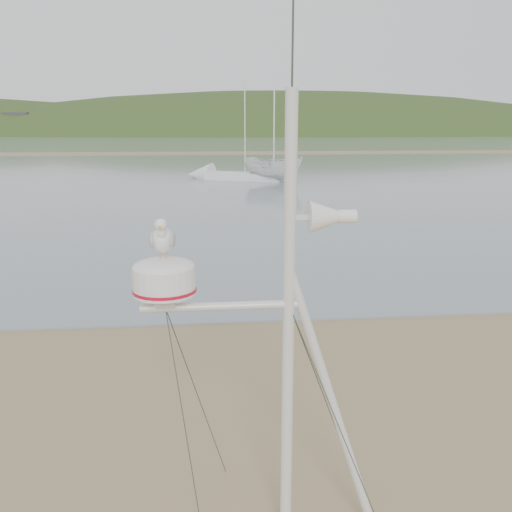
{
  "coord_description": "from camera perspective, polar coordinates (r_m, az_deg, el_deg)",
  "views": [
    {
      "loc": [
        1.88,
        -6.22,
        3.88
      ],
      "look_at": [
        2.59,
        1.0,
        2.12
      ],
      "focal_mm": 38.0,
      "sensor_mm": 36.0,
      "label": 1
    }
  ],
  "objects": [
    {
      "name": "far_cottages",
      "position": [
        202.22,
        -5.48,
        13.64
      ],
      "size": [
        294.4,
        6.3,
        8.0
      ],
      "color": "silver",
      "rests_on": "ground"
    },
    {
      "name": "boat_white",
      "position": [
        37.42,
        1.9,
        11.35
      ],
      "size": [
        2.52,
        2.51,
        4.67
      ],
      "primitive_type": "imported",
      "rotation": [
        0.0,
        0.0,
        0.83
      ],
      "color": "silver",
      "rests_on": "water"
    },
    {
      "name": "hill_ridge",
      "position": [
        242.94,
        -1.7,
        8.09
      ],
      "size": [
        620.0,
        180.0,
        80.0
      ],
      "color": "#263A17",
      "rests_on": "ground"
    },
    {
      "name": "sailboat_white_near",
      "position": [
        39.76,
        -3.87,
        8.47
      ],
      "size": [
        7.44,
        4.75,
        7.31
      ],
      "color": "silver",
      "rests_on": "ground"
    },
    {
      "name": "sandbar",
      "position": [
        76.34,
        -7.17,
        10.7
      ],
      "size": [
        560.0,
        7.0,
        0.07
      ],
      "primitive_type": "cube",
      "color": "olive",
      "rests_on": "water"
    },
    {
      "name": "water",
      "position": [
        138.29,
        -6.56,
        11.98
      ],
      "size": [
        560.0,
        256.0,
        0.04
      ],
      "primitive_type": "cube",
      "color": "slate",
      "rests_on": "ground"
    },
    {
      "name": "ground",
      "position": [
        7.57,
        -20.16,
        -18.12
      ],
      "size": [
        560.0,
        560.0,
        0.0
      ],
      "primitive_type": "plane",
      "color": "olive",
      "rests_on": "ground"
    },
    {
      "name": "mast_rig",
      "position": [
        5.09,
        2.64,
        -17.89
      ],
      "size": [
        2.24,
        2.39,
        5.06
      ],
      "color": "silver",
      "rests_on": "ground"
    }
  ]
}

